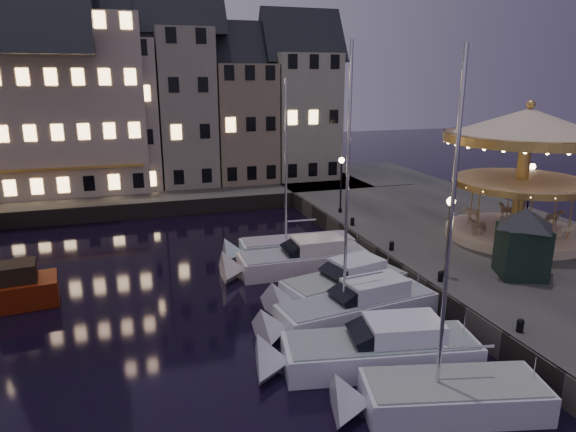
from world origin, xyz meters
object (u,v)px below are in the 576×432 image
object	(u,v)px
bollard_d	(352,221)
ticket_kiosk	(524,231)
motorboat_d	(338,287)
streetlamp_b	(449,225)
motorboat_b	(370,351)
motorboat_c	(350,309)
motorboat_f	(288,248)
motorboat_e	(297,261)
streetlamp_d	(530,184)
streetlamp_c	(341,177)
bollard_c	(392,245)
carousel	(526,149)
bollard_a	(520,325)
bollard_b	(441,276)
motorboat_a	(437,398)

from	to	relation	value
bollard_d	ticket_kiosk	size ratio (longest dim) A/B	0.14
motorboat_d	streetlamp_b	bearing A→B (deg)	-19.78
ticket_kiosk	motorboat_b	bearing A→B (deg)	-161.05
motorboat_c	motorboat_d	size ratio (longest dim) A/B	1.52
streetlamp_b	motorboat_d	world-z (taller)	streetlamp_b
motorboat_f	motorboat_d	bearing A→B (deg)	-86.18
streetlamp_b	motorboat_e	bearing A→B (deg)	133.89
streetlamp_d	motorboat_d	distance (m)	17.55
motorboat_c	motorboat_f	bearing A→B (deg)	89.75
streetlamp_c	bollard_c	size ratio (longest dim) A/B	7.32
streetlamp_c	motorboat_b	xyz separation A→B (m)	(-6.46, -18.06, -3.37)
motorboat_b	carousel	xyz separation A→B (m)	(14.52, 8.85, 6.29)
motorboat_c	motorboat_d	xyz separation A→B (m)	(0.51, 2.70, -0.04)
bollard_d	bollard_a	bearing A→B (deg)	-90.00
motorboat_d	bollard_b	bearing A→B (deg)	-27.37
streetlamp_c	motorboat_c	xyz separation A→B (m)	(-5.64, -14.36, -3.34)
motorboat_c	motorboat_e	bearing A→B (deg)	92.18
motorboat_e	ticket_kiosk	size ratio (longest dim) A/B	2.14
streetlamp_d	bollard_b	world-z (taller)	streetlamp_d
motorboat_d	motorboat_e	xyz separation A→B (m)	(-0.78, 4.30, 0.00)
bollard_b	motorboat_f	bearing A→B (deg)	118.10
streetlamp_c	bollard_b	xyz separation A→B (m)	(-0.60, -14.00, -2.41)
motorboat_f	ticket_kiosk	world-z (taller)	motorboat_f
streetlamp_c	ticket_kiosk	size ratio (longest dim) A/B	1.03
bollard_c	motorboat_d	world-z (taller)	motorboat_d
motorboat_d	ticket_kiosk	distance (m)	9.78
motorboat_b	ticket_kiosk	xyz separation A→B (m)	(10.14, 3.48, 3.07)
streetlamp_b	motorboat_a	distance (m)	10.24
bollard_a	streetlamp_d	bearing A→B (deg)	47.53
motorboat_b	motorboat_f	distance (m)	13.44
streetlamp_b	bollard_d	bearing A→B (deg)	93.43
motorboat_c	motorboat_f	distance (m)	9.72
carousel	bollard_d	bearing A→B (deg)	146.64
motorboat_e	ticket_kiosk	world-z (taller)	ticket_kiosk
motorboat_b	carousel	world-z (taller)	carousel
carousel	ticket_kiosk	bearing A→B (deg)	-129.22
motorboat_c	motorboat_e	xyz separation A→B (m)	(-0.27, 7.00, -0.03)
bollard_d	carousel	distance (m)	11.66
motorboat_e	ticket_kiosk	distance (m)	12.39
bollard_b	bollard_c	distance (m)	5.00
streetlamp_c	motorboat_f	bearing A→B (deg)	-140.32
bollard_b	motorboat_e	world-z (taller)	motorboat_e
streetlamp_b	bollard_c	bearing A→B (deg)	97.59
bollard_b	motorboat_f	distance (m)	10.66
motorboat_a	motorboat_e	xyz separation A→B (m)	(-0.34, 14.00, 0.11)
bollard_a	motorboat_f	bearing A→B (deg)	108.59
motorboat_e	motorboat_f	distance (m)	2.74
bollard_a	motorboat_a	xyz separation A→B (m)	(-4.97, -1.86, -1.06)
motorboat_e	motorboat_a	bearing A→B (deg)	-88.62
motorboat_e	streetlamp_b	bearing A→B (deg)	-46.11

